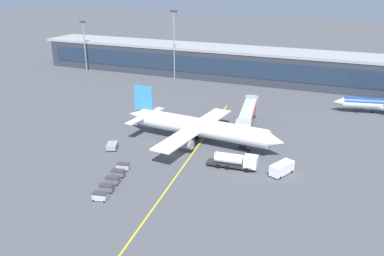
{
  "coord_description": "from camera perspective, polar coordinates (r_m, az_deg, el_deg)",
  "views": [
    {
      "loc": [
        38.26,
        -78.1,
        38.44
      ],
      "look_at": [
        1.49,
        6.96,
        4.5
      ],
      "focal_mm": 38.81,
      "sensor_mm": 36.0,
      "label": 1
    }
  ],
  "objects": [
    {
      "name": "ground_plane",
      "position": [
        95.09,
        -2.49,
        -3.75
      ],
      "size": [
        700.0,
        700.0,
        0.0
      ],
      "primitive_type": "plane",
      "color": "#47494F"
    },
    {
      "name": "apron_lead_in_line",
      "position": [
        95.37,
        -0.03,
        -3.65
      ],
      "size": [
        10.41,
        79.4,
        0.01
      ],
      "primitive_type": "cube",
      "rotation": [
        0.0,
        0.0,
        0.13
      ],
      "color": "yellow",
      "rests_on": "ground_plane"
    },
    {
      "name": "terminal_building",
      "position": [
        161.89,
        13.3,
        8.05
      ],
      "size": [
        214.83,
        18.22,
        12.11
      ],
      "color": "#2D333D",
      "rests_on": "ground_plane"
    },
    {
      "name": "main_airliner",
      "position": [
        100.1,
        1.1,
        0.12
      ],
      "size": [
        42.0,
        33.11,
        12.41
      ],
      "color": "white",
      "rests_on": "ground_plane"
    },
    {
      "name": "jet_bridge",
      "position": [
        108.3,
        7.72,
        2.06
      ],
      "size": [
        7.91,
        24.62,
        6.9
      ],
      "color": "#B2B7BC",
      "rests_on": "ground_plane"
    },
    {
      "name": "fuel_tanker",
      "position": [
        88.52,
        6.01,
        -4.49
      ],
      "size": [
        10.97,
        3.36,
        3.25
      ],
      "color": "#232326",
      "rests_on": "ground_plane"
    },
    {
      "name": "pushback_tug",
      "position": [
        99.84,
        -10.92,
        -2.39
      ],
      "size": [
        3.61,
        4.4,
        1.4
      ],
      "color": "gray",
      "rests_on": "ground_plane"
    },
    {
      "name": "lavatory_truck",
      "position": [
        87.62,
        12.29,
        -5.37
      ],
      "size": [
        4.4,
        6.24,
        2.5
      ],
      "color": "white",
      "rests_on": "ground_plane"
    },
    {
      "name": "baggage_cart_0",
      "position": [
        78.35,
        -12.53,
        -9.14
      ],
      "size": [
        2.93,
        2.13,
        1.48
      ],
      "color": "#B2B7BC",
      "rests_on": "ground_plane"
    },
    {
      "name": "baggage_cart_1",
      "position": [
        80.93,
        -11.67,
        -8.07
      ],
      "size": [
        2.93,
        2.13,
        1.48
      ],
      "color": "#595B60",
      "rests_on": "ground_plane"
    },
    {
      "name": "baggage_cart_2",
      "position": [
        83.55,
        -10.87,
        -7.07
      ],
      "size": [
        2.93,
        2.13,
        1.48
      ],
      "color": "#595B60",
      "rests_on": "ground_plane"
    },
    {
      "name": "baggage_cart_3",
      "position": [
        86.21,
        -10.12,
        -6.13
      ],
      "size": [
        2.93,
        2.13,
        1.48
      ],
      "color": "#595B60",
      "rests_on": "ground_plane"
    },
    {
      "name": "baggage_cart_4",
      "position": [
        88.9,
        -9.42,
        -5.24
      ],
      "size": [
        2.93,
        2.13,
        1.48
      ],
      "color": "#B2B7BC",
      "rests_on": "ground_plane"
    },
    {
      "name": "apron_light_mast_0",
      "position": [
        161.96,
        -2.48,
        11.89
      ],
      "size": [
        2.8,
        0.5,
        26.58
      ],
      "color": "gray",
      "rests_on": "ground_plane"
    },
    {
      "name": "apron_light_mast_1",
      "position": [
        184.47,
        -14.58,
        11.4
      ],
      "size": [
        2.8,
        0.5,
        21.08
      ],
      "color": "gray",
      "rests_on": "ground_plane"
    }
  ]
}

